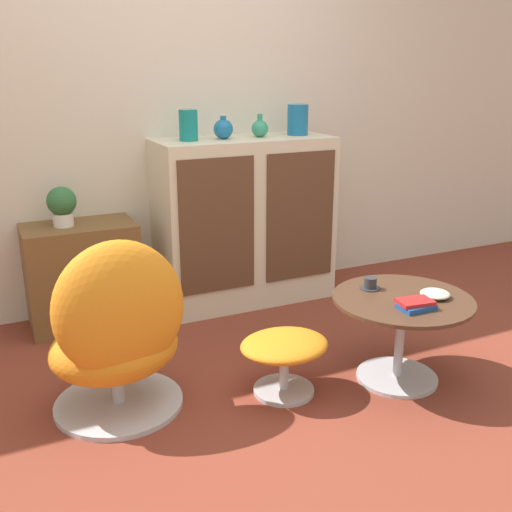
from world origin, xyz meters
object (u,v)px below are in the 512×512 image
at_px(vase_inner_right, 260,128).
at_px(teacup, 370,284).
at_px(vase_leftmost, 188,125).
at_px(bowl, 435,294).
at_px(vase_inner_left, 223,129).
at_px(book_stack, 416,305).
at_px(potted_plant, 62,204).
at_px(sideboard, 245,221).
at_px(ottoman, 284,351).
at_px(coffee_table, 401,323).
at_px(vase_rightmost, 298,120).
at_px(egg_chair, 118,332).
at_px(tv_console, 83,275).

xyz_separation_m(vase_inner_right, teacup, (0.06, -1.14, -0.66)).
distance_m(vase_leftmost, bowl, 1.70).
distance_m(vase_inner_left, book_stack, 1.62).
bearing_deg(potted_plant, sideboard, -2.23).
bearing_deg(vase_leftmost, potted_plant, 177.00).
distance_m(ottoman, coffee_table, 0.59).
bearing_deg(vase_leftmost, vase_rightmost, 0.00).
height_order(vase_inner_left, book_stack, vase_inner_left).
height_order(vase_leftmost, vase_rightmost, vase_rightmost).
bearing_deg(vase_rightmost, vase_inner_left, 180.00).
xyz_separation_m(sideboard, ottoman, (-0.33, -1.18, -0.31)).
bearing_deg(bowl, coffee_table, 157.60).
bearing_deg(vase_inner_right, teacup, -87.21).
relative_size(egg_chair, ottoman, 1.95).
bearing_deg(vase_inner_right, sideboard, -177.94).
relative_size(vase_rightmost, potted_plant, 0.84).
bearing_deg(book_stack, teacup, 96.60).
height_order(sideboard, potted_plant, sideboard).
relative_size(vase_inner_right, potted_plant, 0.62).
height_order(coffee_table, vase_inner_right, vase_inner_right).
distance_m(egg_chair, vase_inner_left, 1.55).
bearing_deg(coffee_table, vase_inner_left, 105.81).
bearing_deg(vase_leftmost, ottoman, -88.64).
bearing_deg(coffee_table, vase_rightmost, 83.93).
distance_m(sideboard, ottoman, 1.26).
bearing_deg(vase_inner_right, egg_chair, -138.95).
distance_m(egg_chair, book_stack, 1.33).
distance_m(vase_leftmost, teacup, 1.43).
xyz_separation_m(tv_console, vase_inner_left, (0.89, -0.04, 0.81)).
relative_size(sideboard, vase_inner_left, 8.14).
distance_m(vase_inner_right, potted_plant, 1.27).
bearing_deg(vase_inner_left, egg_chair, -132.22).
height_order(egg_chair, teacup, egg_chair).
bearing_deg(ottoman, vase_rightmost, 59.17).
height_order(vase_rightmost, book_stack, vase_rightmost).
bearing_deg(vase_rightmost, sideboard, -179.41).
bearing_deg(teacup, vase_inner_left, 104.69).
bearing_deg(vase_rightmost, vase_leftmost, 180.00).
distance_m(vase_inner_right, teacup, 1.32).
xyz_separation_m(ottoman, vase_inner_left, (0.19, 1.18, 0.90)).
distance_m(coffee_table, teacup, 0.24).
bearing_deg(bowl, vase_leftmost, 118.09).
xyz_separation_m(ottoman, potted_plant, (-0.78, 1.22, 0.52)).
distance_m(vase_inner_left, bowl, 1.61).
distance_m(potted_plant, teacup, 1.76).
bearing_deg(teacup, coffee_table, -66.94).
relative_size(teacup, bowl, 0.71).
distance_m(tv_console, teacup, 1.69).
distance_m(ottoman, vase_rightmost, 1.66).
relative_size(tv_console, teacup, 6.33).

